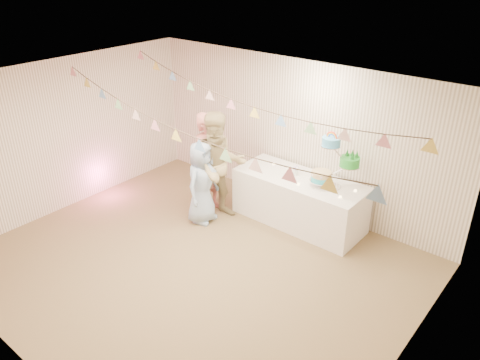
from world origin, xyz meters
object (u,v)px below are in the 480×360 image
Objects in this scene: person_adult_a at (209,163)px; person_child at (202,183)px; person_adult_b at (219,167)px; table at (299,200)px; cake_stand at (334,166)px.

person_child is at bearing -154.13° from person_adult_a.
person_adult_a is at bearing 112.59° from person_adult_b.
person_adult_a reaches higher than table.
person_adult_b is (-1.14, -0.71, 0.53)m from table.
table is at bearing -174.81° from cake_stand.
cake_stand is 2.11m from person_adult_a.
person_child reaches higher than table.
person_child is at bearing -142.30° from table.
table is at bearing -22.43° from person_adult_b.
person_adult_a is 0.42m from person_child.
person_child is (-1.83, -1.04, -0.47)m from cake_stand.
person_adult_b reaches higher than cake_stand.
table is at bearing -63.74° from person_adult_a.
person_adult_a is at bearing -155.90° from table.
cake_stand is 0.45× the size of person_adult_b.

